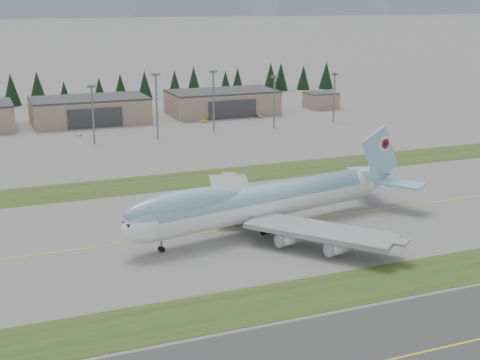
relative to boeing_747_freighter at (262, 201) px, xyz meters
name	(u,v)px	position (x,y,z in m)	size (l,w,h in m)	color
ground	(265,225)	(2.19, 2.65, -6.72)	(7000.00, 7000.00, 0.00)	slate
grass_strip_near	(350,288)	(2.19, -35.35, -6.72)	(400.00, 14.00, 0.08)	#2D4619
grass_strip_far	(203,178)	(2.19, 47.65, -6.72)	(400.00, 18.00, 0.08)	#2D4619
asphalt_taxiway	(434,350)	(2.19, -59.35, -6.72)	(400.00, 32.00, 0.04)	#3C3C3C
taxiway_line_main	(265,225)	(2.19, 2.65, -6.72)	(400.00, 0.40, 0.02)	yellow
taxiway_line_near	(434,350)	(2.19, -59.35, -6.72)	(400.00, 0.40, 0.02)	yellow
boeing_747_freighter	(262,201)	(0.00, 0.00, 0.00)	(77.71, 65.53, 20.38)	white
hangar_center	(90,110)	(-12.81, 152.55, -1.33)	(48.00, 26.60, 10.80)	gray
hangar_right	(222,102)	(47.19, 152.55, -1.33)	(48.00, 26.60, 10.80)	gray
control_shed	(321,100)	(97.19, 150.65, -2.92)	(14.00, 12.00, 7.60)	gray
floodlight_masts	(170,95)	(11.21, 112.62, 8.78)	(176.51, 10.82, 24.43)	slate
service_vehicle_a	(79,136)	(-21.86, 125.79, -6.72)	(1.28, 3.16, 1.08)	white
service_vehicle_b	(204,123)	(32.24, 134.09, -6.72)	(1.38, 3.91, 1.29)	gold
service_vehicle_c	(260,117)	(59.34, 137.53, -6.72)	(1.81, 4.47, 1.29)	silver
conifer_belt	(103,86)	(4.58, 213.35, 0.90)	(273.00, 16.09, 16.76)	black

